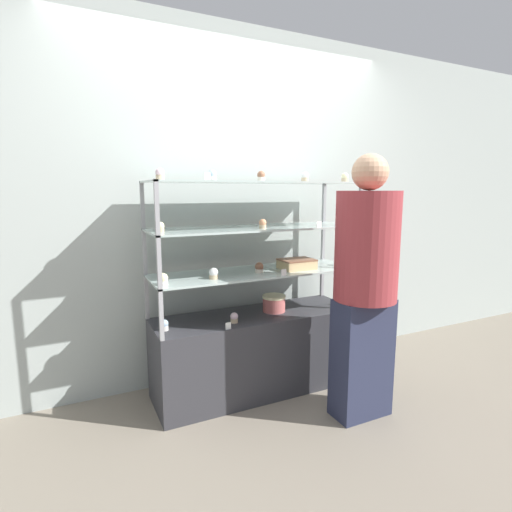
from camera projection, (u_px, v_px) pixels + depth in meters
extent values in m
plane|color=gray|center=(256.00, 389.00, 2.90)|extent=(20.00, 20.00, 0.00)
cube|color=#A8B2AD|center=(234.00, 207.00, 3.02)|extent=(8.00, 0.05, 2.60)
cube|color=#333338|center=(256.00, 352.00, 2.85)|extent=(1.44, 0.46, 0.57)
cube|color=#99999E|center=(147.00, 297.00, 2.67)|extent=(0.02, 0.02, 0.31)
cube|color=#99999E|center=(322.00, 277.00, 3.28)|extent=(0.02, 0.02, 0.31)
cube|color=#99999E|center=(161.00, 315.00, 2.28)|extent=(0.02, 0.02, 0.31)
cube|color=#99999E|center=(357.00, 289.00, 2.89)|extent=(0.02, 0.02, 0.31)
cube|color=#B2C6C1|center=(256.00, 272.00, 2.76)|extent=(1.44, 0.46, 0.01)
cube|color=#99999E|center=(145.00, 252.00, 2.62)|extent=(0.02, 0.02, 0.31)
cube|color=#99999E|center=(323.00, 240.00, 3.23)|extent=(0.02, 0.02, 0.31)
cube|color=#99999E|center=(159.00, 262.00, 2.23)|extent=(0.02, 0.02, 0.31)
cube|color=#99999E|center=(359.00, 247.00, 2.84)|extent=(0.02, 0.02, 0.31)
cube|color=#B2C6C1|center=(256.00, 228.00, 2.71)|extent=(1.44, 0.46, 0.01)
cube|color=#99999E|center=(142.00, 205.00, 2.57)|extent=(0.02, 0.02, 0.31)
cube|color=#99999E|center=(324.00, 202.00, 3.18)|extent=(0.02, 0.02, 0.31)
cube|color=#99999E|center=(157.00, 208.00, 2.18)|extent=(0.02, 0.02, 0.31)
cube|color=#99999E|center=(361.00, 204.00, 2.79)|extent=(0.02, 0.02, 0.31)
cube|color=#B2C6C1|center=(256.00, 182.00, 2.66)|extent=(1.44, 0.46, 0.01)
cylinder|color=#C66660|center=(274.00, 305.00, 2.86)|extent=(0.16, 0.16, 0.10)
cylinder|color=#F4EAB2|center=(274.00, 297.00, 2.85)|extent=(0.17, 0.17, 0.02)
cube|color=#DBBC84|center=(297.00, 265.00, 2.84)|extent=(0.24, 0.18, 0.06)
cube|color=#8C5B42|center=(297.00, 260.00, 2.83)|extent=(0.24, 0.18, 0.01)
cylinder|color=white|center=(164.00, 328.00, 2.47)|extent=(0.05, 0.05, 0.03)
sphere|color=silver|center=(164.00, 324.00, 2.47)|extent=(0.05, 0.05, 0.05)
cylinder|color=#CCB28C|center=(234.00, 320.00, 2.62)|extent=(0.05, 0.05, 0.03)
sphere|color=silver|center=(234.00, 316.00, 2.61)|extent=(0.05, 0.05, 0.05)
cylinder|color=beige|center=(341.00, 303.00, 3.01)|extent=(0.05, 0.05, 0.03)
sphere|color=#8C5B42|center=(341.00, 300.00, 3.01)|extent=(0.05, 0.05, 0.05)
cube|color=white|center=(228.00, 326.00, 2.49)|extent=(0.04, 0.00, 0.04)
cylinder|color=white|center=(163.00, 283.00, 2.35)|extent=(0.06, 0.06, 0.03)
sphere|color=#F4EAB2|center=(163.00, 278.00, 2.35)|extent=(0.06, 0.06, 0.06)
cylinder|color=#CCB28C|center=(214.00, 277.00, 2.52)|extent=(0.06, 0.06, 0.03)
sphere|color=white|center=(214.00, 272.00, 2.51)|extent=(0.06, 0.06, 0.06)
cylinder|color=beige|center=(259.00, 271.00, 2.71)|extent=(0.06, 0.06, 0.03)
sphere|color=#8C5B42|center=(259.00, 267.00, 2.70)|extent=(0.06, 0.06, 0.06)
cylinder|color=white|center=(341.00, 264.00, 2.97)|extent=(0.06, 0.06, 0.03)
sphere|color=#8C5B42|center=(341.00, 260.00, 2.96)|extent=(0.06, 0.06, 0.06)
cube|color=white|center=(284.00, 272.00, 2.61)|extent=(0.04, 0.00, 0.04)
cylinder|color=#CCB28C|center=(160.00, 230.00, 2.39)|extent=(0.05, 0.05, 0.02)
sphere|color=#F4EAB2|center=(160.00, 226.00, 2.38)|extent=(0.05, 0.05, 0.05)
cylinder|color=#CCB28C|center=(263.00, 227.00, 2.61)|extent=(0.05, 0.05, 0.02)
sphere|color=#E5996B|center=(263.00, 223.00, 2.61)|extent=(0.05, 0.05, 0.05)
cylinder|color=#CCB28C|center=(340.00, 223.00, 2.95)|extent=(0.05, 0.05, 0.02)
sphere|color=#E5996B|center=(340.00, 219.00, 2.94)|extent=(0.05, 0.05, 0.05)
cube|color=white|center=(319.00, 224.00, 2.67)|extent=(0.04, 0.00, 0.04)
cylinder|color=#CCB28C|center=(160.00, 177.00, 2.28)|extent=(0.05, 0.05, 0.03)
sphere|color=silver|center=(160.00, 172.00, 2.28)|extent=(0.05, 0.05, 0.05)
cylinder|color=white|center=(212.00, 178.00, 2.47)|extent=(0.05, 0.05, 0.03)
sphere|color=silver|center=(212.00, 174.00, 2.47)|extent=(0.05, 0.05, 0.05)
cylinder|color=beige|center=(261.00, 179.00, 2.61)|extent=(0.05, 0.05, 0.03)
sphere|color=#8C5B42|center=(261.00, 175.00, 2.61)|extent=(0.05, 0.05, 0.05)
cylinder|color=#CCB28C|center=(305.00, 180.00, 2.74)|extent=(0.05, 0.05, 0.03)
sphere|color=white|center=(305.00, 176.00, 2.74)|extent=(0.05, 0.05, 0.05)
cylinder|color=#CCB28C|center=(345.00, 180.00, 2.87)|extent=(0.05, 0.05, 0.03)
sphere|color=#F4EAB2|center=(345.00, 176.00, 2.86)|extent=(0.05, 0.05, 0.05)
cube|color=white|center=(208.00, 176.00, 2.29)|extent=(0.04, 0.00, 0.04)
cube|color=#282D47|center=(362.00, 358.00, 2.51)|extent=(0.36, 0.20, 0.76)
cylinder|color=#993338|center=(367.00, 246.00, 2.40)|extent=(0.38, 0.38, 0.66)
sphere|color=tan|center=(370.00, 172.00, 2.33)|extent=(0.21, 0.21, 0.21)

